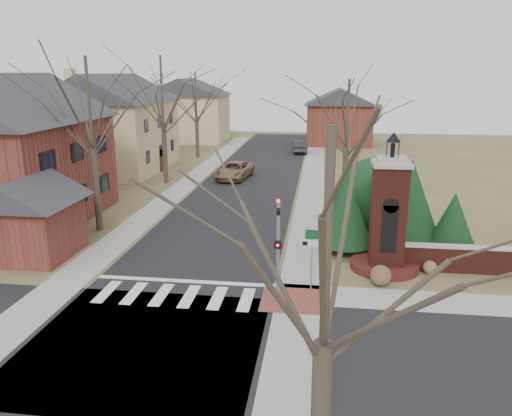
% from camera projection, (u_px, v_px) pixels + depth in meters
% --- Properties ---
extents(ground, '(120.00, 120.00, 0.00)m').
position_uv_depth(ground, '(170.00, 304.00, 20.05)').
color(ground, brown).
rests_on(ground, ground).
extents(main_street, '(8.00, 70.00, 0.01)m').
position_uv_depth(main_street, '(249.00, 185.00, 41.08)').
color(main_street, black).
rests_on(main_street, ground).
extents(cross_street, '(120.00, 8.00, 0.01)m').
position_uv_depth(cross_street, '(144.00, 343.00, 17.18)').
color(cross_street, black).
rests_on(cross_street, ground).
extents(crosswalk_zone, '(8.00, 2.20, 0.02)m').
position_uv_depth(crosswalk_zone, '(175.00, 296.00, 20.81)').
color(crosswalk_zone, silver).
rests_on(crosswalk_zone, ground).
extents(stop_bar, '(8.00, 0.35, 0.02)m').
position_uv_depth(stop_bar, '(185.00, 281.00, 22.24)').
color(stop_bar, silver).
rests_on(stop_bar, ground).
extents(sidewalk_right_main, '(2.00, 60.00, 0.02)m').
position_uv_depth(sidewalk_right_main, '(312.00, 187.00, 40.43)').
color(sidewalk_right_main, gray).
rests_on(sidewalk_right_main, ground).
extents(sidewalk_left, '(2.00, 60.00, 0.02)m').
position_uv_depth(sidewalk_left, '(187.00, 183.00, 41.73)').
color(sidewalk_left, gray).
rests_on(sidewalk_left, ground).
extents(curb_apron, '(2.40, 2.40, 0.02)m').
position_uv_depth(curb_apron, '(290.00, 300.00, 20.40)').
color(curb_apron, brown).
rests_on(curb_apron, ground).
extents(traffic_signal_pole, '(0.28, 0.41, 4.50)m').
position_uv_depth(traffic_signal_pole, '(278.00, 244.00, 19.37)').
color(traffic_signal_pole, slate).
rests_on(traffic_signal_pole, ground).
extents(sign_post, '(0.90, 0.07, 2.75)m').
position_uv_depth(sign_post, '(312.00, 248.00, 20.73)').
color(sign_post, slate).
rests_on(sign_post, ground).
extents(brick_gate_monument, '(3.20, 3.20, 6.47)m').
position_uv_depth(brick_gate_monument, '(387.00, 225.00, 23.12)').
color(brick_gate_monument, '#531F18').
rests_on(brick_gate_monument, ground).
extents(brick_garden_wall, '(7.50, 0.50, 1.30)m').
position_uv_depth(brick_garden_wall, '(485.00, 260.00, 22.96)').
color(brick_garden_wall, '#531F18').
rests_on(brick_garden_wall, ground).
extents(house_brick_left, '(9.80, 11.80, 9.42)m').
position_uv_depth(house_brick_left, '(6.00, 147.00, 30.00)').
color(house_brick_left, maroon).
rests_on(house_brick_left, ground).
extents(house_stucco_left, '(9.80, 12.80, 9.28)m').
position_uv_depth(house_stucco_left, '(112.00, 121.00, 46.34)').
color(house_stucco_left, '#D1B18B').
rests_on(house_stucco_left, ground).
extents(garage_left, '(4.80, 4.80, 4.29)m').
position_uv_depth(garage_left, '(29.00, 213.00, 24.81)').
color(garage_left, maroon).
rests_on(garage_left, ground).
extents(house_distant_left, '(10.80, 8.80, 8.53)m').
position_uv_depth(house_distant_left, '(187.00, 109.00, 66.32)').
color(house_distant_left, '#D1B18B').
rests_on(house_distant_left, ground).
extents(house_distant_right, '(8.80, 8.80, 7.30)m').
position_uv_depth(house_distant_right, '(339.00, 115.00, 63.97)').
color(house_distant_right, maroon).
rests_on(house_distant_right, ground).
extents(evergreen_near, '(2.80, 2.80, 4.10)m').
position_uv_depth(evergreen_near, '(346.00, 210.00, 25.23)').
color(evergreen_near, '#473D33').
rests_on(evergreen_near, ground).
extents(evergreen_mid, '(3.40, 3.40, 4.70)m').
position_uv_depth(evergreen_mid, '(410.00, 200.00, 25.88)').
color(evergreen_mid, '#473D33').
rests_on(evergreen_mid, ground).
extents(evergreen_far, '(2.40, 2.40, 3.30)m').
position_uv_depth(evergreen_far, '(453.00, 220.00, 24.86)').
color(evergreen_far, '#473D33').
rests_on(evergreen_far, ground).
extents(evergreen_mass, '(4.80, 4.80, 4.80)m').
position_uv_depth(evergreen_mass, '(378.00, 197.00, 27.37)').
color(evergreen_mass, black).
rests_on(evergreen_mass, ground).
extents(bare_tree_0, '(8.05, 8.05, 11.15)m').
position_uv_depth(bare_tree_0, '(89.00, 97.00, 27.49)').
color(bare_tree_0, '#473D33').
rests_on(bare_tree_0, ground).
extents(bare_tree_1, '(8.40, 8.40, 11.64)m').
position_uv_depth(bare_tree_1, '(162.00, 85.00, 39.84)').
color(bare_tree_1, '#473D33').
rests_on(bare_tree_1, ground).
extents(bare_tree_2, '(7.35, 7.35, 10.19)m').
position_uv_depth(bare_tree_2, '(196.00, 91.00, 52.60)').
color(bare_tree_2, '#473D33').
rests_on(bare_tree_2, ground).
extents(bare_tree_3, '(7.00, 7.00, 9.70)m').
position_uv_depth(bare_tree_3, '(348.00, 109.00, 32.64)').
color(bare_tree_3, '#473D33').
rests_on(bare_tree_3, ground).
extents(bare_tree_4, '(6.65, 6.65, 9.21)m').
position_uv_depth(bare_tree_4, '(328.00, 226.00, 9.01)').
color(bare_tree_4, '#473D33').
rests_on(bare_tree_4, ground).
extents(pickup_truck, '(3.05, 5.50, 1.46)m').
position_uv_depth(pickup_truck, '(234.00, 170.00, 43.39)').
color(pickup_truck, '#88654A').
rests_on(pickup_truck, ground).
extents(distant_car, '(1.90, 4.45, 1.43)m').
position_uv_depth(distant_car, '(300.00, 146.00, 57.37)').
color(distant_car, '#2B2E31').
rests_on(distant_car, ground).
extents(dry_shrub_left, '(0.92, 0.92, 0.92)m').
position_uv_depth(dry_shrub_left, '(381.00, 276.00, 21.72)').
color(dry_shrub_left, brown).
rests_on(dry_shrub_left, ground).
extents(dry_shrub_right, '(0.64, 0.64, 0.64)m').
position_uv_depth(dry_shrub_right, '(430.00, 267.00, 22.98)').
color(dry_shrub_right, brown).
rests_on(dry_shrub_right, ground).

